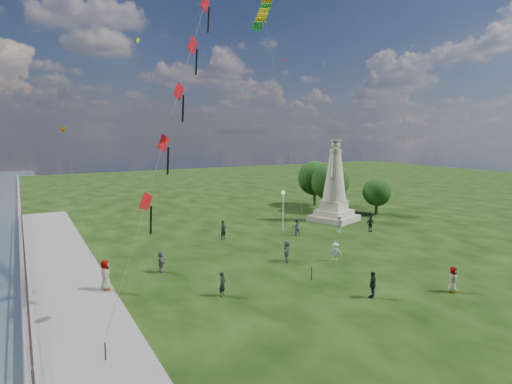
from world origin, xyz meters
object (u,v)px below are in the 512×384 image
lamppost (283,202)px  person_5 (161,262)px  person_3 (373,284)px  person_7 (296,227)px  person_8 (339,223)px  person_11 (287,251)px  person_9 (370,224)px  person_4 (453,280)px  person_10 (105,276)px  person_6 (223,230)px  person_2 (335,252)px  statue (334,191)px  person_0 (222,284)px

lamppost → person_5: lamppost is taller
person_3 → person_7: 15.82m
person_8 → person_11: person_8 is taller
person_7 → person_9: (7.40, -2.25, -0.06)m
person_4 → person_5: person_4 is taller
person_5 → person_4: bearing=-122.5°
person_8 → person_10: size_ratio=0.94×
person_5 → person_6: size_ratio=0.85×
person_9 → person_10: 26.33m
person_2 → person_5: 13.16m
person_5 → person_10: 4.57m
person_5 → person_11: 9.44m
person_3 → person_9: (12.19, 12.83, -0.03)m
statue → person_5: bearing=179.0°
person_2 → person_7: person_7 is taller
statue → person_7: bearing=-174.9°
person_0 → person_5: size_ratio=0.99×
statue → person_6: 14.60m
person_2 → person_8: (6.57, 7.38, 0.17)m
person_8 → person_9: 3.15m
person_5 → person_10: (-4.12, -1.96, 0.20)m
person_4 → person_11: person_11 is taller
person_6 → person_5: bearing=-163.0°
person_2 → person_0: bearing=53.8°
person_7 → person_8: person_8 is taller
person_0 → person_6: (5.89, 12.61, 0.14)m
person_7 → statue: bearing=-143.8°
statue → person_3: size_ratio=5.49×
lamppost → person_2: 10.88m
person_7 → lamppost: bearing=-78.0°
person_2 → person_9: size_ratio=0.93×
person_2 → person_6: person_6 is taller
person_2 → person_8: person_8 is taller
person_2 → person_10: (-16.66, 2.04, 0.22)m
lamppost → person_8: size_ratio=2.27×
person_5 → person_3: bearing=-130.1°
lamppost → person_6: lamppost is taller
person_3 → person_6: size_ratio=0.92×
person_8 → person_11: (-9.96, -5.68, -0.06)m
person_0 → person_8: 19.68m
person_5 → statue: bearing=-62.3°
statue → person_9: 6.47m
person_5 → person_7: 15.11m
person_6 → person_11: (1.32, -8.68, -0.05)m
person_2 → person_6: 11.40m
lamppost → person_6: bearing=-179.2°
lamppost → person_7: (0.06, -2.27, -2.11)m
person_4 → person_8: (4.38, 16.02, 0.09)m
person_9 → person_8: bearing=163.0°
person_10 → person_4: bearing=-104.1°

